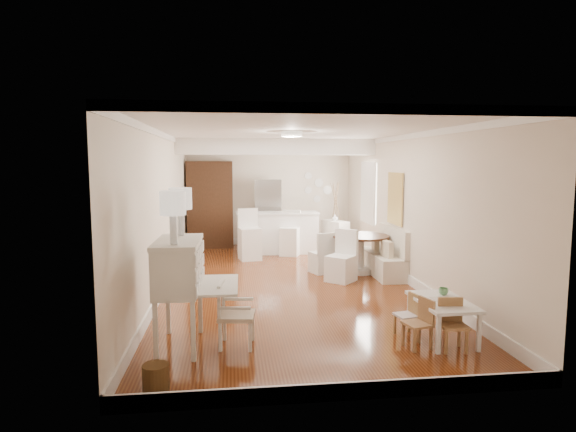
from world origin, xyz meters
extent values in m
plane|color=brown|center=(0.00, 0.00, 0.00)|extent=(9.00, 9.00, 0.00)
cube|color=white|center=(0.00, 0.00, 2.80)|extent=(4.50, 9.00, 0.04)
cube|color=beige|center=(0.00, 4.50, 1.40)|extent=(4.50, 0.04, 2.80)
cube|color=beige|center=(0.00, -4.50, 1.40)|extent=(4.50, 0.04, 2.80)
cube|color=beige|center=(-2.25, 0.00, 1.40)|extent=(0.04, 9.00, 2.80)
cube|color=beige|center=(2.25, 0.00, 1.40)|extent=(0.04, 9.00, 2.80)
cube|color=white|center=(0.00, 2.20, 2.62)|extent=(4.50, 0.45, 0.36)
cube|color=tan|center=(2.21, 0.50, 1.55)|extent=(0.04, 0.84, 1.04)
cube|color=white|center=(2.23, 2.40, 1.55)|extent=(0.04, 1.10, 1.40)
cylinder|color=#381E11|center=(-1.20, 4.48, 1.85)|extent=(0.30, 0.03, 0.30)
cylinder|color=white|center=(0.00, -0.50, 2.75)|extent=(0.36, 0.36, 0.08)
cube|color=silver|center=(-1.70, -2.91, 0.67)|extent=(1.07, 1.09, 1.34)
cube|color=white|center=(-1.00, -2.98, 0.40)|extent=(0.52, 0.52, 0.81)
cylinder|color=#523619|center=(-1.82, -4.06, 0.13)|extent=(0.30, 0.30, 0.27)
cube|color=white|center=(1.63, -3.05, 0.26)|extent=(0.62, 1.03, 0.51)
cube|color=#A07349|center=(1.20, -3.30, 0.31)|extent=(0.36, 0.36, 0.62)
cube|color=#AE854F|center=(1.22, -2.88, 0.28)|extent=(0.32, 0.32, 0.56)
cube|color=#A87A4C|center=(1.60, -3.43, 0.32)|extent=(0.34, 0.34, 0.63)
cube|color=silver|center=(1.99, 0.50, 0.49)|extent=(0.52, 1.60, 0.98)
cylinder|color=#3F2314|center=(1.58, 0.69, 0.40)|extent=(1.43, 1.43, 0.79)
cube|color=white|center=(1.03, 0.08, 0.49)|extent=(0.67, 0.67, 0.99)
cube|color=silver|center=(0.79, 0.83, 0.43)|extent=(0.53, 0.54, 0.85)
cube|color=white|center=(0.10, 3.10, 0.52)|extent=(2.05, 0.65, 1.03)
cube|color=white|center=(-0.62, 2.34, 0.60)|extent=(0.56, 0.56, 1.19)
cube|color=white|center=(0.37, 2.76, 0.55)|extent=(0.57, 0.57, 1.10)
cube|color=#381E11|center=(-1.60, 4.18, 1.15)|extent=(1.20, 0.60, 2.30)
imported|color=silver|center=(0.30, 4.15, 0.90)|extent=(0.75, 0.65, 1.80)
cube|color=white|center=(1.65, 3.43, 0.38)|extent=(0.64, 0.87, 0.76)
imported|color=#61A76E|center=(1.75, -2.82, 0.56)|extent=(0.16, 0.16, 0.10)
imported|color=white|center=(1.64, 3.42, 0.84)|extent=(0.17, 0.17, 0.16)
camera|label=1|loc=(-1.06, -8.78, 2.27)|focal=30.00mm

